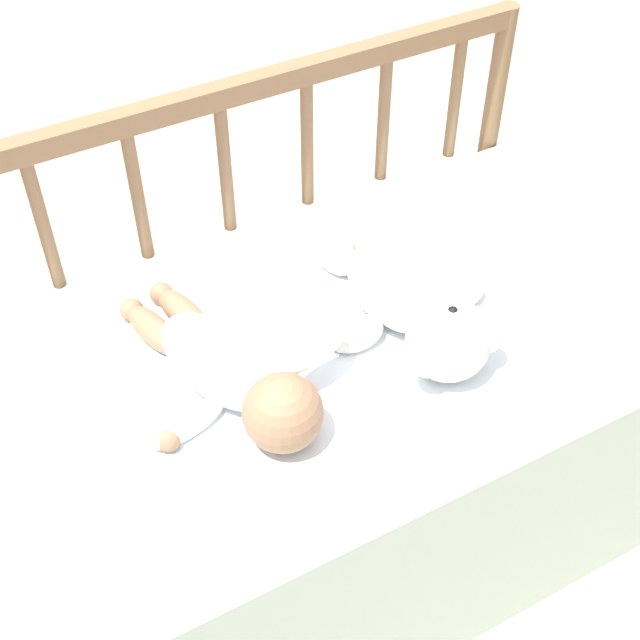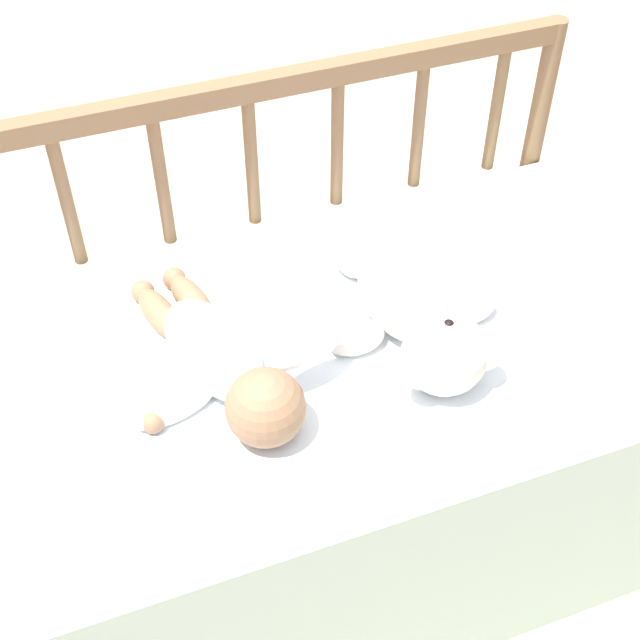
% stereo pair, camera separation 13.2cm
% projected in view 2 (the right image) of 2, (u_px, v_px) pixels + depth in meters
% --- Properties ---
extents(ground_plane, '(12.00, 12.00, 0.00)m').
position_uv_depth(ground_plane, '(322.00, 535.00, 1.74)').
color(ground_plane, tan).
extents(crib_mattress, '(1.15, 0.63, 0.53)m').
position_uv_depth(crib_mattress, '(322.00, 454.00, 1.55)').
color(crib_mattress, silver).
rests_on(crib_mattress, ground_plane).
extents(crib_rail, '(1.15, 0.04, 0.81)m').
position_uv_depth(crib_rail, '(254.00, 201.00, 1.55)').
color(crib_rail, brown).
rests_on(crib_rail, ground_plane).
extents(blanket, '(0.82, 0.53, 0.01)m').
position_uv_depth(blanket, '(304.00, 340.00, 1.37)').
color(blanket, white).
rests_on(blanket, crib_mattress).
extents(teddy_bear, '(0.28, 0.39, 0.13)m').
position_uv_depth(teddy_bear, '(415.00, 313.00, 1.35)').
color(teddy_bear, silver).
rests_on(teddy_bear, crib_mattress).
extents(baby, '(0.32, 0.41, 0.11)m').
position_uv_depth(baby, '(226.00, 363.00, 1.29)').
color(baby, white).
rests_on(baby, crib_mattress).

